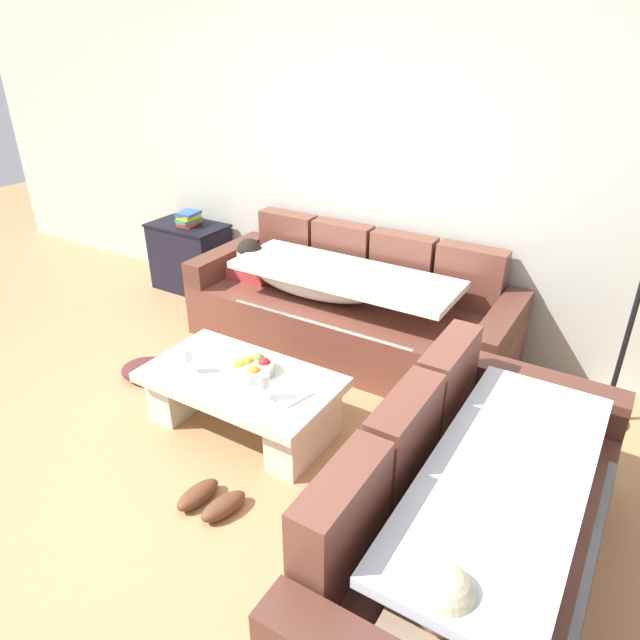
{
  "coord_description": "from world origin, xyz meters",
  "views": [
    {
      "loc": [
        2.03,
        -1.84,
        2.27
      ],
      "look_at": [
        0.29,
        1.0,
        0.55
      ],
      "focal_mm": 31.91,
      "sensor_mm": 36.0,
      "label": 1
    }
  ],
  "objects_px": {
    "wine_glass_near_right": "(264,382)",
    "book_stack_on_cabinet": "(189,218)",
    "coffee_table": "(242,395)",
    "crumpled_garment": "(149,370)",
    "pair_of_shoes": "(211,500)",
    "floor_lamp": "(638,260)",
    "open_magazine": "(285,390)",
    "wine_glass_near_left": "(187,356)",
    "couch_along_wall": "(344,309)",
    "fruit_bowl": "(251,367)",
    "couch_near_window": "(473,528)",
    "side_cabinet": "(191,257)"
  },
  "relations": [
    {
      "from": "book_stack_on_cabinet",
      "to": "pair_of_shoes",
      "type": "xyz_separation_m",
      "value": [
        2.02,
        -2.09,
        -0.66
      ]
    },
    {
      "from": "side_cabinet",
      "to": "book_stack_on_cabinet",
      "type": "height_order",
      "value": "book_stack_on_cabinet"
    },
    {
      "from": "wine_glass_near_left",
      "to": "crumpled_garment",
      "type": "xyz_separation_m",
      "value": [
        -0.65,
        0.22,
        -0.44
      ]
    },
    {
      "from": "book_stack_on_cabinet",
      "to": "floor_lamp",
      "type": "bearing_deg",
      "value": -3.7
    },
    {
      "from": "wine_glass_near_right",
      "to": "floor_lamp",
      "type": "bearing_deg",
      "value": 39.51
    },
    {
      "from": "open_magazine",
      "to": "coffee_table",
      "type": "bearing_deg",
      "value": -163.97
    },
    {
      "from": "couch_near_window",
      "to": "coffee_table",
      "type": "xyz_separation_m",
      "value": [
        -1.58,
        0.38,
        -0.1
      ]
    },
    {
      "from": "couch_near_window",
      "to": "couch_along_wall",
      "type": "bearing_deg",
      "value": 43.84
    },
    {
      "from": "side_cabinet",
      "to": "floor_lamp",
      "type": "xyz_separation_m",
      "value": [
        3.67,
        -0.23,
        0.8
      ]
    },
    {
      "from": "couch_along_wall",
      "to": "wine_glass_near_left",
      "type": "distance_m",
      "value": 1.41
    },
    {
      "from": "open_magazine",
      "to": "floor_lamp",
      "type": "bearing_deg",
      "value": 52.75
    },
    {
      "from": "open_magazine",
      "to": "book_stack_on_cabinet",
      "type": "distance_m",
      "value": 2.55
    },
    {
      "from": "coffee_table",
      "to": "floor_lamp",
      "type": "xyz_separation_m",
      "value": [
        1.9,
        1.22,
        0.88
      ]
    },
    {
      "from": "book_stack_on_cabinet",
      "to": "wine_glass_near_right",
      "type": "bearing_deg",
      "value": -38.08
    },
    {
      "from": "wine_glass_near_right",
      "to": "pair_of_shoes",
      "type": "height_order",
      "value": "wine_glass_near_right"
    },
    {
      "from": "coffee_table",
      "to": "pair_of_shoes",
      "type": "relative_size",
      "value": 3.57
    },
    {
      "from": "coffee_table",
      "to": "side_cabinet",
      "type": "height_order",
      "value": "side_cabinet"
    },
    {
      "from": "couch_along_wall",
      "to": "wine_glass_near_right",
      "type": "distance_m",
      "value": 1.38
    },
    {
      "from": "coffee_table",
      "to": "wine_glass_near_right",
      "type": "xyz_separation_m",
      "value": [
        0.27,
        -0.12,
        0.26
      ]
    },
    {
      "from": "coffee_table",
      "to": "crumpled_garment",
      "type": "height_order",
      "value": "coffee_table"
    },
    {
      "from": "couch_near_window",
      "to": "crumpled_garment",
      "type": "xyz_separation_m",
      "value": [
        -2.52,
        0.47,
        -0.28
      ]
    },
    {
      "from": "open_magazine",
      "to": "pair_of_shoes",
      "type": "bearing_deg",
      "value": -78.93
    },
    {
      "from": "wine_glass_near_left",
      "to": "book_stack_on_cabinet",
      "type": "bearing_deg",
      "value": 132.29
    },
    {
      "from": "open_magazine",
      "to": "side_cabinet",
      "type": "height_order",
      "value": "side_cabinet"
    },
    {
      "from": "wine_glass_near_left",
      "to": "pair_of_shoes",
      "type": "height_order",
      "value": "wine_glass_near_left"
    },
    {
      "from": "couch_along_wall",
      "to": "wine_glass_near_right",
      "type": "height_order",
      "value": "couch_along_wall"
    },
    {
      "from": "pair_of_shoes",
      "to": "side_cabinet",
      "type": "bearing_deg",
      "value": 134.45
    },
    {
      "from": "coffee_table",
      "to": "crumpled_garment",
      "type": "distance_m",
      "value": 0.96
    },
    {
      "from": "couch_along_wall",
      "to": "fruit_bowl",
      "type": "xyz_separation_m",
      "value": [
        0.01,
        -1.17,
        0.09
      ]
    },
    {
      "from": "wine_glass_near_right",
      "to": "crumpled_garment",
      "type": "xyz_separation_m",
      "value": [
        -1.21,
        0.21,
        -0.44
      ]
    },
    {
      "from": "wine_glass_near_left",
      "to": "couch_near_window",
      "type": "bearing_deg",
      "value": -7.44
    },
    {
      "from": "coffee_table",
      "to": "pair_of_shoes",
      "type": "xyz_separation_m",
      "value": [
        0.28,
        -0.64,
        -0.19
      ]
    },
    {
      "from": "couch_along_wall",
      "to": "wine_glass_near_right",
      "type": "relative_size",
      "value": 15.02
    },
    {
      "from": "pair_of_shoes",
      "to": "fruit_bowl",
      "type": "bearing_deg",
      "value": 109.0
    },
    {
      "from": "open_magazine",
      "to": "crumpled_garment",
      "type": "height_order",
      "value": "open_magazine"
    },
    {
      "from": "couch_near_window",
      "to": "pair_of_shoes",
      "type": "distance_m",
      "value": 1.35
    },
    {
      "from": "coffee_table",
      "to": "side_cabinet",
      "type": "relative_size",
      "value": 1.67
    },
    {
      "from": "wine_glass_near_right",
      "to": "wine_glass_near_left",
      "type": "bearing_deg",
      "value": -178.87
    },
    {
      "from": "couch_along_wall",
      "to": "coffee_table",
      "type": "bearing_deg",
      "value": -91.65
    },
    {
      "from": "crumpled_garment",
      "to": "fruit_bowl",
      "type": "bearing_deg",
      "value": -1.89
    },
    {
      "from": "fruit_bowl",
      "to": "book_stack_on_cabinet",
      "type": "distance_m",
      "value": 2.28
    },
    {
      "from": "couch_near_window",
      "to": "fruit_bowl",
      "type": "bearing_deg",
      "value": 74.22
    },
    {
      "from": "coffee_table",
      "to": "wine_glass_near_left",
      "type": "distance_m",
      "value": 0.41
    },
    {
      "from": "couch_along_wall",
      "to": "side_cabinet",
      "type": "height_order",
      "value": "couch_along_wall"
    },
    {
      "from": "wine_glass_near_right",
      "to": "crumpled_garment",
      "type": "relative_size",
      "value": 0.42
    },
    {
      "from": "pair_of_shoes",
      "to": "crumpled_garment",
      "type": "bearing_deg",
      "value": 149.28
    },
    {
      "from": "wine_glass_near_right",
      "to": "book_stack_on_cabinet",
      "type": "distance_m",
      "value": 2.57
    },
    {
      "from": "coffee_table",
      "to": "wine_glass_near_left",
      "type": "relative_size",
      "value": 7.23
    },
    {
      "from": "couch_near_window",
      "to": "book_stack_on_cabinet",
      "type": "height_order",
      "value": "couch_near_window"
    },
    {
      "from": "couch_near_window",
      "to": "wine_glass_near_right",
      "type": "relative_size",
      "value": 12.09
    }
  ]
}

